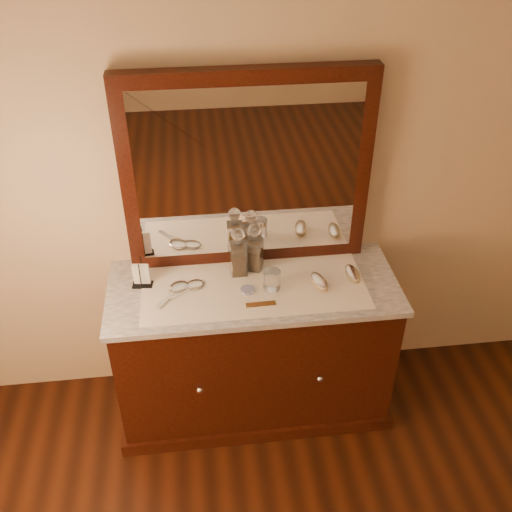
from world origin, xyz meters
name	(u,v)px	position (x,y,z in m)	size (l,w,h in m)	color
dresser_cabinet	(254,350)	(0.00, 1.96, 0.41)	(1.40, 0.55, 0.82)	black
dresser_plinth	(254,396)	(0.00, 1.96, 0.04)	(1.46, 0.59, 0.08)	black
knob_left	(200,390)	(-0.30, 1.67, 0.45)	(0.04, 0.04, 0.04)	silver
knob_right	(320,379)	(0.30, 1.67, 0.45)	(0.04, 0.04, 0.04)	silver
marble_top	(254,288)	(0.00, 1.96, 0.83)	(1.44, 0.59, 0.03)	white
mirror_frame	(247,172)	(0.00, 2.20, 1.35)	(1.20, 0.08, 1.00)	black
mirror_glass	(248,175)	(0.00, 2.17, 1.35)	(1.06, 0.01, 0.86)	white
lace_runner	(254,288)	(0.00, 1.94, 0.85)	(1.10, 0.45, 0.00)	white
pin_dish	(248,290)	(-0.03, 1.91, 0.86)	(0.07, 0.07, 0.01)	silver
comb	(261,304)	(0.02, 1.80, 0.86)	(0.14, 0.03, 0.01)	brown
napkin_rack	(142,276)	(-0.54, 2.02, 0.91)	(0.11, 0.07, 0.15)	black
decanter_left	(238,256)	(-0.06, 2.06, 0.96)	(0.08, 0.08, 0.27)	#945A15
decanter_right	(254,252)	(0.02, 2.09, 0.96)	(0.10, 0.10, 0.26)	#945A15
brush_near	(319,282)	(0.32, 1.91, 0.87)	(0.09, 0.16, 0.04)	tan
brush_far	(353,274)	(0.50, 1.96, 0.87)	(0.07, 0.15, 0.04)	tan
hand_mirror_outer	(176,290)	(-0.38, 1.95, 0.86)	(0.18, 0.22, 0.02)	silver
hand_mirror_inner	(192,286)	(-0.30, 1.97, 0.86)	(0.19, 0.16, 0.02)	silver
tumblers	(272,280)	(0.09, 1.92, 0.90)	(0.09, 0.09, 0.10)	white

